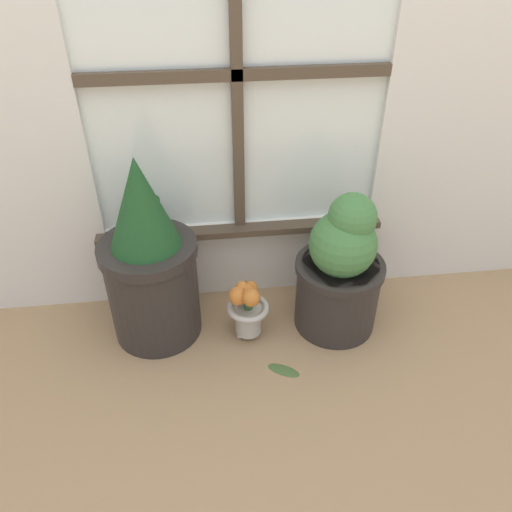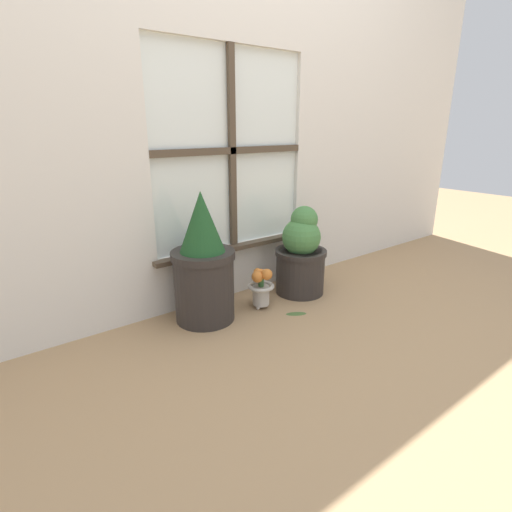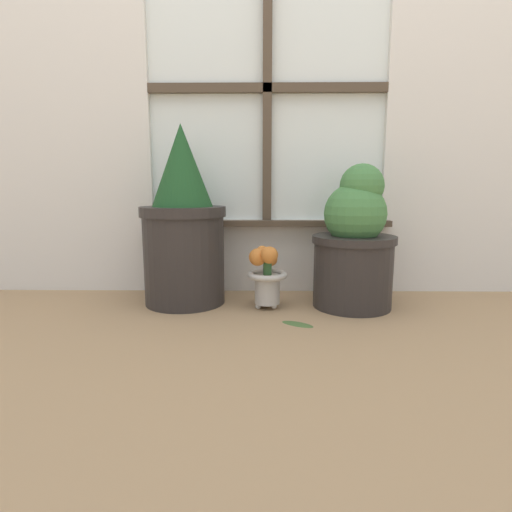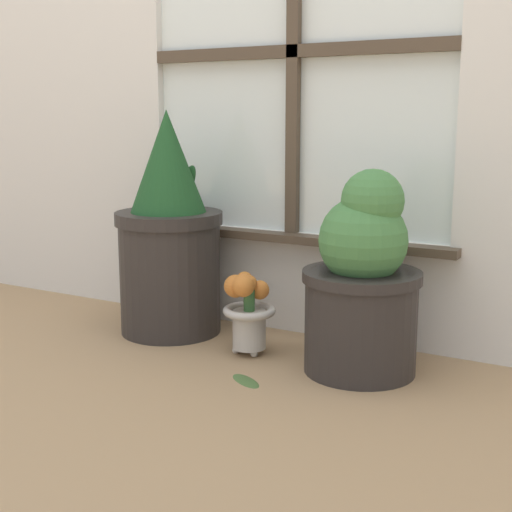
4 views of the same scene
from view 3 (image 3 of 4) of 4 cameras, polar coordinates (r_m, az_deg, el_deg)
The scene contains 5 objects.
ground_plane at distance 1.23m, azimuth 1.79°, elevation -11.02°, with size 10.00×10.00×0.00m, color tan.
potted_plant_left at distance 1.52m, azimuth -10.33°, elevation 4.14°, with size 0.32×0.32×0.66m.
potted_plant_right at distance 1.49m, azimuth 13.88°, elevation 1.57°, with size 0.30×0.30×0.52m.
flower_vase at distance 1.44m, azimuth 1.38°, elevation -2.59°, with size 0.14×0.14×0.23m.
fallen_leaf at distance 1.31m, azimuth 5.95°, elevation -9.53°, with size 0.12×0.09×0.01m.
Camera 3 is at (-0.02, -1.15, 0.43)m, focal length 28.00 mm.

